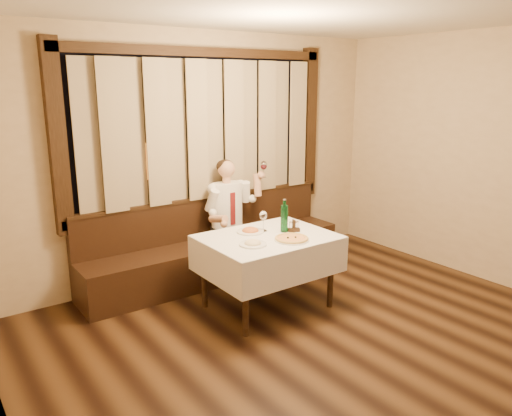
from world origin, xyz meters
TOP-DOWN VIEW (x-y plane):
  - room at (-0.00, 0.97)m, footprint 5.01×6.01m
  - banquette at (0.00, 2.72)m, footprint 3.20×0.61m
  - dining_table at (0.00, 1.70)m, footprint 1.27×0.97m
  - pizza at (0.11, 1.46)m, footprint 0.34×0.34m
  - pasta_red at (-0.07, 1.90)m, footprint 0.27×0.27m
  - pasta_cream at (-0.28, 1.55)m, footprint 0.26×0.26m
  - green_bottle at (0.22, 1.72)m, footprint 0.07×0.07m
  - table_wine_glass at (0.06, 1.86)m, footprint 0.08×0.08m
  - cruet_caddy at (0.30, 1.66)m, footprint 0.13×0.09m
  - seated_man at (0.17, 2.63)m, footprint 0.74×0.56m

SIDE VIEW (x-z plane):
  - banquette at x=0.00m, z-range -0.16..0.78m
  - dining_table at x=0.00m, z-range 0.27..1.03m
  - pizza at x=0.11m, z-range 0.75..0.79m
  - pasta_cream at x=-0.28m, z-range 0.75..0.84m
  - pasta_red at x=-0.07m, z-range 0.75..0.84m
  - cruet_caddy at x=0.30m, z-range 0.74..0.86m
  - seated_man at x=0.17m, z-range 0.12..1.49m
  - green_bottle at x=0.22m, z-range 0.73..1.07m
  - table_wine_glass at x=0.06m, z-range 0.81..1.02m
  - room at x=0.00m, z-range 0.09..2.91m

